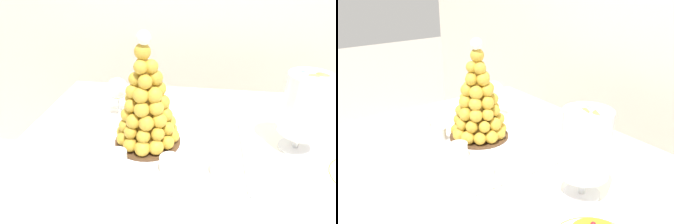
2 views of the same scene
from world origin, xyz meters
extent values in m
cylinder|color=brown|center=(-0.59, 0.37, 0.37)|extent=(0.04, 0.04, 0.74)
cylinder|color=brown|center=(0.59, 0.37, 0.37)|extent=(0.04, 0.04, 0.74)
cube|color=brown|center=(0.00, 0.00, 0.75)|extent=(1.30, 0.87, 0.02)
cube|color=white|center=(0.00, 0.00, 0.76)|extent=(1.36, 0.93, 0.00)
cube|color=white|center=(0.00, 0.46, 0.57)|extent=(1.36, 0.01, 0.38)
cube|color=white|center=(-0.68, 0.00, 0.57)|extent=(0.01, 0.93, 0.38)
cube|color=white|center=(-0.21, -0.04, 0.77)|extent=(0.61, 0.42, 0.01)
cube|color=white|center=(-0.21, -0.25, 0.78)|extent=(0.61, 0.01, 0.02)
cube|color=white|center=(-0.21, 0.17, 0.78)|extent=(0.61, 0.01, 0.02)
cube|color=white|center=(-0.51, -0.04, 0.78)|extent=(0.01, 0.42, 0.02)
cube|color=white|center=(0.10, -0.04, 0.78)|extent=(0.01, 0.42, 0.02)
cylinder|color=white|center=(-0.21, -0.04, 0.77)|extent=(0.39, 0.39, 0.00)
cylinder|color=#4C331E|center=(-0.22, -0.01, 0.78)|extent=(0.22, 0.22, 0.01)
cone|color=#AB8028|center=(-0.22, -0.01, 0.94)|extent=(0.14, 0.14, 0.32)
sphere|color=gold|center=(-0.13, -0.01, 0.80)|extent=(0.05, 0.05, 0.05)
sphere|color=gold|center=(-0.15, 0.03, 0.80)|extent=(0.05, 0.05, 0.05)
sphere|color=gold|center=(-0.18, 0.06, 0.80)|extent=(0.04, 0.04, 0.04)
sphere|color=gold|center=(-0.22, 0.07, 0.80)|extent=(0.05, 0.05, 0.05)
sphere|color=gold|center=(-0.26, 0.06, 0.80)|extent=(0.04, 0.04, 0.04)
sphere|color=gold|center=(-0.29, 0.03, 0.80)|extent=(0.05, 0.05, 0.05)
sphere|color=gold|center=(-0.30, -0.01, 0.80)|extent=(0.05, 0.05, 0.05)
sphere|color=gold|center=(-0.29, -0.06, 0.80)|extent=(0.04, 0.04, 0.04)
sphere|color=gold|center=(-0.26, -0.09, 0.80)|extent=(0.05, 0.05, 0.05)
sphere|color=gold|center=(-0.22, -0.10, 0.80)|extent=(0.05, 0.05, 0.05)
sphere|color=gold|center=(-0.18, -0.09, 0.80)|extent=(0.05, 0.05, 0.05)
sphere|color=gold|center=(-0.15, -0.06, 0.80)|extent=(0.05, 0.05, 0.05)
sphere|color=gold|center=(-0.15, 0.01, 0.84)|extent=(0.05, 0.05, 0.05)
sphere|color=gold|center=(-0.18, 0.05, 0.84)|extent=(0.05, 0.05, 0.05)
sphere|color=gold|center=(-0.22, 0.06, 0.84)|extent=(0.05, 0.05, 0.05)
sphere|color=gold|center=(-0.26, 0.04, 0.84)|extent=(0.05, 0.05, 0.05)
sphere|color=gold|center=(-0.29, 0.01, 0.84)|extent=(0.05, 0.05, 0.05)
sphere|color=gold|center=(-0.29, -0.04, 0.84)|extent=(0.04, 0.04, 0.04)
sphere|color=gold|center=(-0.26, -0.08, 0.84)|extent=(0.04, 0.04, 0.04)
sphere|color=gold|center=(-0.22, -0.09, 0.84)|extent=(0.04, 0.04, 0.04)
sphere|color=gold|center=(-0.17, -0.07, 0.84)|extent=(0.04, 0.04, 0.04)
sphere|color=gold|center=(-0.15, -0.04, 0.84)|extent=(0.04, 0.04, 0.04)
sphere|color=gold|center=(-0.17, 0.03, 0.89)|extent=(0.04, 0.04, 0.04)
sphere|color=gold|center=(-0.21, 0.05, 0.88)|extent=(0.04, 0.04, 0.04)
sphere|color=gold|center=(-0.25, 0.04, 0.88)|extent=(0.05, 0.05, 0.05)
sphere|color=gold|center=(-0.28, 0.01, 0.88)|extent=(0.04, 0.04, 0.04)
sphere|color=gold|center=(-0.28, -0.04, 0.88)|extent=(0.04, 0.04, 0.04)
sphere|color=gold|center=(-0.25, -0.07, 0.88)|extent=(0.05, 0.05, 0.05)
sphere|color=gold|center=(-0.21, -0.08, 0.88)|extent=(0.05, 0.05, 0.05)
sphere|color=gold|center=(-0.17, -0.05, 0.88)|extent=(0.05, 0.05, 0.05)
sphere|color=gold|center=(-0.16, -0.01, 0.88)|extent=(0.04, 0.04, 0.04)
sphere|color=gold|center=(-0.19, 0.03, 0.92)|extent=(0.05, 0.05, 0.05)
sphere|color=gold|center=(-0.24, 0.03, 0.92)|extent=(0.04, 0.04, 0.04)
sphere|color=gold|center=(-0.27, 0.00, 0.93)|extent=(0.05, 0.05, 0.05)
sphere|color=gold|center=(-0.26, -0.04, 0.92)|extent=(0.04, 0.04, 0.04)
sphere|color=gold|center=(-0.22, -0.07, 0.92)|extent=(0.05, 0.05, 0.05)
sphere|color=gold|center=(-0.18, -0.05, 0.92)|extent=(0.05, 0.05, 0.05)
sphere|color=gold|center=(-0.17, -0.01, 0.92)|extent=(0.05, 0.05, 0.05)
sphere|color=gold|center=(-0.21, 0.03, 0.96)|extent=(0.05, 0.05, 0.05)
sphere|color=gold|center=(-0.25, 0.01, 0.97)|extent=(0.04, 0.04, 0.04)
sphere|color=gold|center=(-0.26, -0.03, 0.97)|extent=(0.05, 0.05, 0.05)
sphere|color=gold|center=(-0.23, -0.06, 0.97)|extent=(0.05, 0.05, 0.05)
sphere|color=gold|center=(-0.19, -0.04, 0.96)|extent=(0.05, 0.05, 0.05)
sphere|color=gold|center=(-0.18, 0.00, 0.97)|extent=(0.05, 0.05, 0.05)
sphere|color=gold|center=(-0.22, 0.01, 1.00)|extent=(0.04, 0.04, 0.04)
sphere|color=gold|center=(-0.25, -0.02, 1.00)|extent=(0.04, 0.04, 0.04)
sphere|color=gold|center=(-0.21, -0.04, 1.01)|extent=(0.04, 0.04, 0.04)
sphere|color=gold|center=(-0.19, -0.01, 1.01)|extent=(0.05, 0.05, 0.05)
sphere|color=gold|center=(-0.23, 0.00, 1.04)|extent=(0.04, 0.04, 0.04)
sphere|color=gold|center=(-0.23, -0.03, 1.05)|extent=(0.04, 0.04, 0.04)
sphere|color=gold|center=(-0.20, -0.01, 1.04)|extent=(0.04, 0.04, 0.04)
sphere|color=gold|center=(-0.23, -0.01, 1.09)|extent=(0.05, 0.05, 0.05)
sphere|color=white|center=(-0.22, -0.01, 1.13)|extent=(0.04, 0.04, 0.04)
cylinder|color=silver|center=(-0.43, -0.15, 0.80)|extent=(0.06, 0.06, 0.06)
cylinder|color=brown|center=(-0.43, -0.15, 0.78)|extent=(0.05, 0.05, 0.02)
cylinder|color=#8C603D|center=(-0.43, -0.15, 0.80)|extent=(0.05, 0.05, 0.02)
sphere|color=brown|center=(-0.44, -0.16, 0.82)|extent=(0.02, 0.02, 0.02)
cylinder|color=silver|center=(-0.28, -0.15, 0.80)|extent=(0.06, 0.06, 0.05)
cylinder|color=gold|center=(-0.28, -0.15, 0.78)|extent=(0.05, 0.05, 0.02)
cylinder|color=#EAC166|center=(-0.28, -0.15, 0.80)|extent=(0.05, 0.05, 0.02)
sphere|color=brown|center=(-0.29, -0.15, 0.81)|extent=(0.02, 0.02, 0.02)
cylinder|color=silver|center=(-0.13, -0.15, 0.80)|extent=(0.06, 0.06, 0.05)
cylinder|color=gold|center=(-0.13, -0.15, 0.78)|extent=(0.05, 0.05, 0.02)
cylinder|color=#EAC166|center=(-0.13, -0.15, 0.80)|extent=(0.05, 0.05, 0.01)
sphere|color=brown|center=(-0.13, -0.14, 0.81)|extent=(0.02, 0.02, 0.02)
cylinder|color=silver|center=(0.02, -0.15, 0.80)|extent=(0.06, 0.06, 0.05)
cylinder|color=brown|center=(0.02, -0.15, 0.78)|extent=(0.05, 0.05, 0.02)
cylinder|color=#8C603D|center=(0.02, -0.15, 0.80)|extent=(0.05, 0.05, 0.01)
sphere|color=brown|center=(0.02, -0.15, 0.81)|extent=(0.02, 0.02, 0.02)
cylinder|color=white|center=(0.27, 0.03, 0.77)|extent=(0.11, 0.11, 0.01)
cylinder|color=white|center=(0.27, 0.03, 0.80)|extent=(0.02, 0.02, 0.06)
cylinder|color=white|center=(0.27, 0.03, 0.93)|extent=(0.14, 0.14, 0.20)
cylinder|color=pink|center=(0.30, 0.02, 0.85)|extent=(0.05, 0.06, 0.05)
cylinder|color=#9ED860|center=(0.27, 0.06, 0.85)|extent=(0.07, 0.05, 0.07)
cylinder|color=#E54C47|center=(0.26, 0.02, 0.85)|extent=(0.06, 0.05, 0.06)
cylinder|color=pink|center=(0.28, -0.01, 0.85)|extent=(0.05, 0.05, 0.05)
cylinder|color=#F9A54C|center=(0.30, 0.05, 0.87)|extent=(0.06, 0.05, 0.06)
cylinder|color=#E54C47|center=(0.26, 0.04, 0.87)|extent=(0.05, 0.05, 0.06)
cylinder|color=#E54C47|center=(0.26, 0.01, 0.87)|extent=(0.06, 0.05, 0.05)
cylinder|color=yellow|center=(0.28, 0.00, 0.87)|extent=(0.08, 0.05, 0.08)
cylinder|color=#D199D8|center=(0.29, 0.05, 0.89)|extent=(0.06, 0.05, 0.06)
cylinder|color=pink|center=(0.25, 0.03, 0.89)|extent=(0.07, 0.06, 0.07)
cylinder|color=yellow|center=(0.27, -0.01, 0.89)|extent=(0.05, 0.05, 0.04)
cylinder|color=#D199D8|center=(0.30, 0.02, 0.89)|extent=(0.06, 0.05, 0.04)
cylinder|color=yellow|center=(0.27, 0.04, 0.92)|extent=(0.05, 0.05, 0.05)
cylinder|color=#E54C47|center=(0.25, 0.01, 0.92)|extent=(0.06, 0.05, 0.06)
cylinder|color=#9ED860|center=(0.29, 0.02, 0.92)|extent=(0.05, 0.05, 0.04)
cylinder|color=#D199D8|center=(0.26, 0.04, 0.94)|extent=(0.07, 0.05, 0.07)
cylinder|color=#D199D8|center=(0.25, 0.00, 0.94)|extent=(0.06, 0.06, 0.05)
cylinder|color=brown|center=(0.29, 0.01, 0.94)|extent=(0.06, 0.05, 0.06)
cylinder|color=#72B2E0|center=(0.29, 0.04, 0.94)|extent=(0.06, 0.05, 0.06)
cylinder|color=yellow|center=(0.26, 0.03, 0.96)|extent=(0.06, 0.05, 0.06)
cylinder|color=pink|center=(0.28, -0.01, 0.96)|extent=(0.06, 0.05, 0.06)
cylinder|color=#E54C47|center=(0.30, 0.05, 0.96)|extent=(0.05, 0.05, 0.05)
cylinder|color=#D199D8|center=(0.24, 0.00, 0.99)|extent=(0.07, 0.05, 0.07)
cylinder|color=yellow|center=(0.28, 0.00, 0.99)|extent=(0.06, 0.05, 0.02)
cylinder|color=yellow|center=(0.29, 0.03, 0.99)|extent=(0.06, 0.06, 0.05)
cylinder|color=#9ED860|center=(0.26, 0.06, 0.99)|extent=(0.06, 0.06, 0.05)
cylinder|color=#F9A54C|center=(0.27, 0.01, 1.01)|extent=(0.06, 0.05, 0.06)
cylinder|color=#F9A54C|center=(0.30, 0.04, 1.01)|extent=(0.07, 0.05, 0.07)
cylinder|color=#72B2E0|center=(0.26, 0.06, 1.01)|extent=(0.06, 0.05, 0.05)
cylinder|color=silver|center=(-0.37, 0.16, 0.77)|extent=(0.06, 0.06, 0.00)
cylinder|color=silver|center=(-0.37, 0.16, 0.81)|extent=(0.01, 0.01, 0.08)
sphere|color=silver|center=(-0.37, 0.16, 0.88)|extent=(0.08, 0.08, 0.08)
cylinder|color=#EAE08C|center=(-0.37, 0.16, 0.87)|extent=(0.06, 0.06, 0.03)
camera|label=1|loc=(-0.04, -0.81, 1.35)|focal=30.99mm
camera|label=2|loc=(0.91, -0.71, 1.40)|focal=40.97mm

